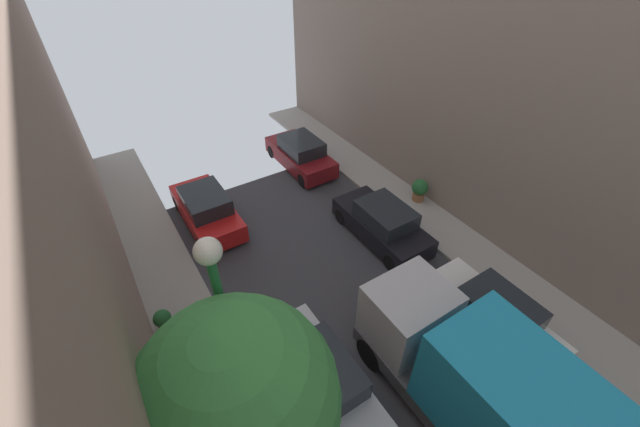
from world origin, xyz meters
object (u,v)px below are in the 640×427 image
object	(u,v)px
parked_car_left_4	(206,209)
lamp_post	(229,332)
parked_car_right_2	(382,224)
street_tree_0	(237,400)
potted_plant_5	(420,189)
parked_car_right_1	(492,317)
potted_plant_3	(163,320)
parked_car_left_3	(319,379)
parked_car_right_3	(301,154)
delivery_truck	(488,395)
potted_plant_4	(175,367)

from	to	relation	value
parked_car_left_4	lamp_post	bearing A→B (deg)	-102.78
parked_car_right_2	lamp_post	xyz separation A→B (m)	(-7.30, -3.88, 3.57)
parked_car_left_4	street_tree_0	world-z (taller)	street_tree_0
parked_car_left_4	lamp_post	distance (m)	9.30
parked_car_right_2	potted_plant_5	size ratio (longest dim) A/B	4.17
parked_car_right_1	potted_plant_3	world-z (taller)	parked_car_right_1
parked_car_left_3	parked_car_right_1	distance (m)	5.52
parked_car_right_3	street_tree_0	size ratio (longest dim) A/B	0.69
potted_plant_5	lamp_post	world-z (taller)	lamp_post
parked_car_right_1	delivery_truck	world-z (taller)	delivery_truck
parked_car_right_1	delivery_truck	distance (m)	3.36
parked_car_right_2	lamp_post	distance (m)	9.00
parked_car_left_3	parked_car_right_3	xyz separation A→B (m)	(5.40, 10.16, 0.00)
potted_plant_4	lamp_post	size ratio (longest dim) A/B	0.14
potted_plant_3	potted_plant_5	xyz separation A→B (m)	(11.15, 0.70, 0.11)
parked_car_right_1	parked_car_right_2	distance (m)	5.07
parked_car_right_3	parked_car_left_4	bearing A→B (deg)	-162.28
parked_car_right_2	lamp_post	bearing A→B (deg)	-152.02
potted_plant_3	lamp_post	xyz separation A→B (m)	(1.02, -4.08, 3.69)
parked_car_right_2	delivery_truck	size ratio (longest dim) A/B	0.64
parked_car_left_3	delivery_truck	bearing A→B (deg)	-46.28
parked_car_left_4	potted_plant_4	world-z (taller)	parked_car_left_4
potted_plant_3	parked_car_left_3	bearing A→B (deg)	-54.80
street_tree_0	potted_plant_5	bearing A→B (deg)	30.49
potted_plant_3	parked_car_right_3	bearing A→B (deg)	35.88
potted_plant_4	parked_car_left_4	bearing A→B (deg)	63.11
street_tree_0	lamp_post	distance (m)	1.50
lamp_post	parked_car_right_3	bearing A→B (deg)	54.14
parked_car_right_2	potted_plant_4	size ratio (longest dim) A/B	4.59
potted_plant_3	potted_plant_4	xyz separation A→B (m)	(-0.13, -1.73, 0.04)
parked_car_left_3	delivery_truck	distance (m)	4.05
parked_car_right_2	potted_plant_3	world-z (taller)	parked_car_right_2
parked_car_right_2	potted_plant_3	bearing A→B (deg)	178.59
delivery_truck	street_tree_0	bearing A→B (deg)	163.55
parked_car_left_4	parked_car_right_3	xyz separation A→B (m)	(5.40, 1.73, 0.00)
parked_car_left_3	parked_car_left_4	bearing A→B (deg)	90.00
parked_car_right_3	potted_plant_5	world-z (taller)	parked_car_right_3
parked_car_right_3	potted_plant_4	distance (m)	11.47
potted_plant_3	parked_car_left_4	bearing A→B (deg)	55.77
parked_car_left_4	potted_plant_5	bearing A→B (deg)	-23.58
parked_car_right_3	potted_plant_4	size ratio (longest dim) A/B	4.59
parked_car_left_3	potted_plant_3	world-z (taller)	parked_car_left_3
parked_car_right_3	potted_plant_5	size ratio (longest dim) A/B	4.17
parked_car_right_2	parked_car_right_3	xyz separation A→B (m)	(0.00, 6.22, 0.00)
parked_car_left_3	potted_plant_3	distance (m)	5.07
parked_car_left_3	street_tree_0	world-z (taller)	street_tree_0
potted_plant_5	parked_car_right_1	bearing A→B (deg)	-115.32
potted_plant_4	potted_plant_5	world-z (taller)	potted_plant_5
street_tree_0	potted_plant_4	distance (m)	5.55
parked_car_left_3	potted_plant_3	xyz separation A→B (m)	(-2.92, 4.14, -0.13)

